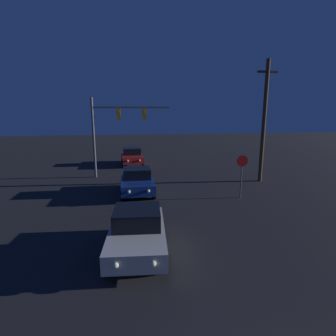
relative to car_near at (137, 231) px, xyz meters
name	(u,v)px	position (x,y,z in m)	size (l,w,h in m)	color
car_near	(137,231)	(0.00, 0.00, 0.00)	(2.24, 4.12, 1.60)	beige
car_mid	(137,181)	(0.22, 7.13, 0.00)	(2.04, 4.03, 1.60)	navy
car_far	(132,156)	(0.05, 16.72, 0.00)	(2.19, 4.10, 1.60)	#B21E1E
traffic_signal_mast	(114,124)	(-1.31, 11.88, 3.33)	(5.95, 0.30, 6.12)	#4C4C51
stop_sign	(242,169)	(6.30, 5.34, 0.98)	(0.67, 0.07, 2.57)	#4C4C51
utility_pole	(264,121)	(9.36, 8.87, 3.64)	(1.46, 0.28, 8.60)	#4C3823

